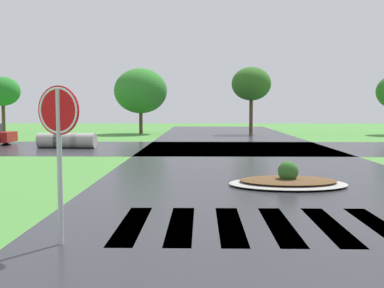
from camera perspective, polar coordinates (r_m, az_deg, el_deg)
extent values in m
cube|color=#2B2B30|center=(12.92, 9.52, -5.17)|extent=(9.82, 80.00, 0.01)
cube|color=#2B2B30|center=(25.07, 5.43, -0.48)|extent=(90.00, 8.84, 0.01)
cube|color=white|center=(8.88, -7.24, -9.56)|extent=(0.45, 2.91, 0.01)
cube|color=white|center=(8.80, -1.35, -9.66)|extent=(0.45, 2.91, 0.01)
cube|color=white|center=(8.81, 4.60, -9.66)|extent=(0.45, 2.91, 0.01)
cube|color=white|center=(8.91, 10.47, -9.56)|extent=(0.45, 2.91, 0.01)
cube|color=white|center=(9.09, 16.15, -9.37)|extent=(0.45, 2.91, 0.01)
cube|color=white|center=(9.37, 21.54, -9.10)|extent=(0.45, 2.91, 0.01)
cylinder|color=#B2B5BA|center=(7.64, -15.59, -2.76)|extent=(0.08, 0.08, 2.42)
cylinder|color=red|center=(7.58, -15.73, 3.91)|extent=(0.72, 0.30, 0.76)
torus|color=white|center=(7.58, -15.73, 3.91)|extent=(0.69, 0.31, 0.73)
ellipsoid|color=#9E9B93|center=(13.29, 11.43, -4.68)|extent=(3.23, 2.19, 0.12)
ellipsoid|color=brown|center=(13.28, 11.43, -4.30)|extent=(2.65, 1.80, 0.10)
sphere|color=#2D6023|center=(13.24, 11.45, -3.23)|extent=(0.56, 0.56, 0.56)
cylinder|color=black|center=(30.07, -21.41, 0.66)|extent=(0.65, 0.24, 0.64)
cylinder|color=#9E9B93|center=(26.12, -16.67, 0.42)|extent=(1.30, 0.90, 0.79)
cylinder|color=#9E9B93|center=(25.78, -14.79, 0.41)|extent=(1.30, 0.90, 0.79)
cylinder|color=#9E9B93|center=(25.47, -12.87, 0.40)|extent=(1.30, 0.90, 0.79)
cylinder|color=#4C3823|center=(42.16, -21.67, 2.89)|extent=(0.28, 0.28, 2.46)
ellipsoid|color=#247625|center=(42.17, -21.75, 5.90)|extent=(2.80, 2.80, 2.38)
cylinder|color=#4C3823|center=(38.64, -6.15, 2.70)|extent=(0.28, 0.28, 1.97)
ellipsoid|color=#2E7829|center=(38.65, -6.18, 6.36)|extent=(4.25, 4.25, 3.61)
cylinder|color=#4C3823|center=(37.98, 7.09, 3.36)|extent=(0.28, 0.28, 2.90)
ellipsoid|color=#2F6421|center=(38.02, 7.12, 7.19)|extent=(3.10, 3.10, 2.64)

